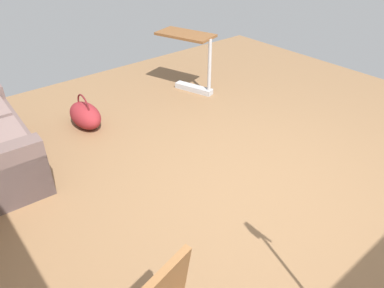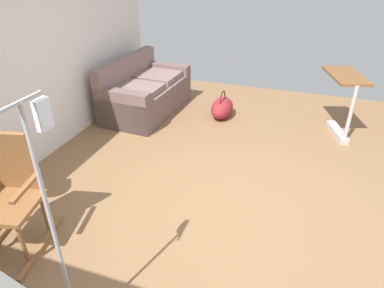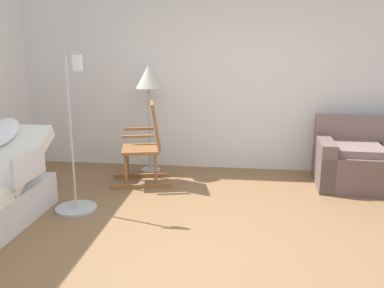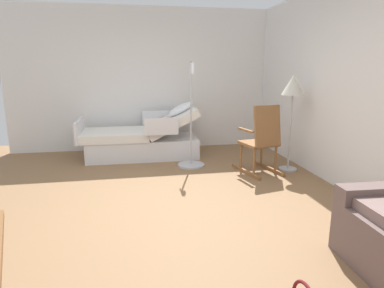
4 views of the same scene
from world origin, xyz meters
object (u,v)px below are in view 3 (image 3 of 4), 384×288
at_px(couch, 382,163).
at_px(floor_lamp, 148,84).
at_px(iv_pole, 76,188).
at_px(rocking_chair, 146,145).

bearing_deg(couch, floor_lamp, 174.86).
xyz_separation_m(couch, floor_lamp, (-3.03, 0.27, 0.92)).
relative_size(floor_lamp, iv_pole, 0.88).
xyz_separation_m(couch, iv_pole, (-3.52, -1.19, -0.06)).
distance_m(floor_lamp, iv_pole, 1.83).
xyz_separation_m(floor_lamp, iv_pole, (-0.49, -1.46, -0.98)).
bearing_deg(rocking_chair, iv_pole, -119.37).
bearing_deg(iv_pole, couch, 18.72).
relative_size(rocking_chair, iv_pole, 0.62).
relative_size(couch, floor_lamp, 1.11).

